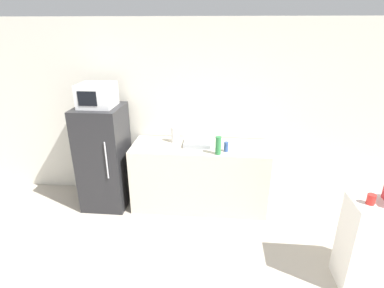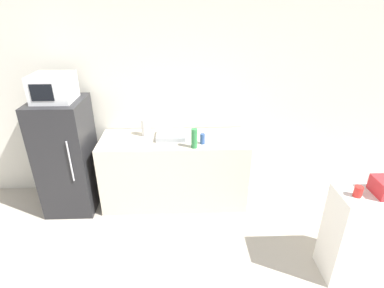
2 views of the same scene
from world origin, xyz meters
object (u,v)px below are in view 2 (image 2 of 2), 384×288
refrigerator (67,156)px  bottle_short (202,139)px  microwave (53,88)px  paper_towel_roll (146,127)px  bottle_tall (194,138)px  jar (358,191)px

refrigerator → bottle_short: (1.72, -0.10, 0.26)m
microwave → paper_towel_roll: size_ratio=1.98×
bottle_tall → bottle_short: 0.16m
jar → paper_towel_roll: size_ratio=0.44×
microwave → bottle_tall: 1.73m
microwave → jar: microwave is taller
refrigerator → paper_towel_roll: refrigerator is taller
bottle_tall → refrigerator: bearing=172.7°
refrigerator → bottle_short: refrigerator is taller
jar → paper_towel_roll: paper_towel_roll is taller
refrigerator → bottle_tall: 1.66m
refrigerator → paper_towel_roll: 1.06m
refrigerator → microwave: microwave is taller
microwave → jar: 3.33m
bottle_short → paper_towel_roll: (-0.72, 0.28, 0.05)m
refrigerator → paper_towel_roll: bearing=10.0°
bottle_tall → paper_towel_roll: bottle_tall is taller
bottle_short → jar: bottle_short is taller
refrigerator → bottle_short: size_ratio=11.40×
bottle_tall → jar: (1.40, -1.08, -0.04)m
paper_towel_roll → jar: bearing=-35.9°
refrigerator → jar: size_ratio=14.92×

